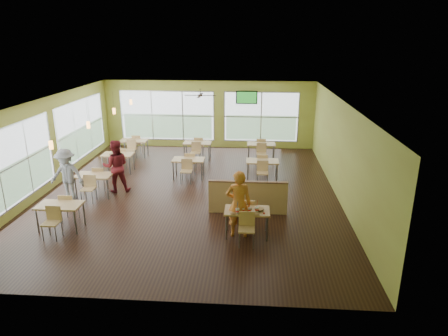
% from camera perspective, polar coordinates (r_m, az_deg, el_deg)
% --- Properties ---
extents(room, '(12.00, 12.04, 3.20)m').
position_cam_1_polar(room, '(13.47, -4.95, 2.85)').
color(room, black).
rests_on(room, ground).
extents(window_bays, '(9.24, 10.24, 2.38)m').
position_cam_1_polar(window_bays, '(16.99, -12.22, 5.34)').
color(window_bays, white).
rests_on(window_bays, room).
extents(main_table, '(1.22, 1.52, 0.87)m').
position_cam_1_polar(main_table, '(10.82, 3.31, -6.58)').
color(main_table, tan).
rests_on(main_table, floor).
extents(half_wall_divider, '(2.40, 0.14, 1.04)m').
position_cam_1_polar(half_wall_divider, '(12.19, 3.42, -4.16)').
color(half_wall_divider, tan).
rests_on(half_wall_divider, floor).
extents(dining_tables, '(6.92, 8.72, 0.87)m').
position_cam_1_polar(dining_tables, '(15.54, -7.71, 1.15)').
color(dining_tables, tan).
rests_on(dining_tables, floor).
extents(pendant_lights, '(0.11, 7.31, 0.86)m').
position_cam_1_polar(pendant_lights, '(14.74, -17.10, 6.88)').
color(pendant_lights, '#2D2119').
rests_on(pendant_lights, ceiling).
extents(ceiling_fan, '(1.25, 1.25, 0.29)m').
position_cam_1_polar(ceiling_fan, '(16.10, -3.42, 10.34)').
color(ceiling_fan, '#2D2119').
rests_on(ceiling_fan, ceiling).
extents(tv_backwall, '(1.00, 0.07, 0.60)m').
position_cam_1_polar(tv_backwall, '(18.91, 3.26, 10.02)').
color(tv_backwall, black).
rests_on(tv_backwall, wall_back).
extents(man_plaid, '(0.70, 0.47, 1.87)m').
position_cam_1_polar(man_plaid, '(10.66, 2.09, -5.16)').
color(man_plaid, '#DB5618').
rests_on(man_plaid, floor).
extents(patron_maroon, '(1.05, 0.92, 1.84)m').
position_cam_1_polar(patron_maroon, '(14.23, -15.20, 0.25)').
color(patron_maroon, maroon).
rests_on(patron_maroon, floor).
extents(patron_grey, '(1.21, 0.78, 1.76)m').
position_cam_1_polar(patron_grey, '(13.96, -21.56, -0.92)').
color(patron_grey, slate).
rests_on(patron_grey, floor).
extents(cup_blue, '(0.10, 0.10, 0.37)m').
position_cam_1_polar(cup_blue, '(10.52, 1.93, -6.14)').
color(cup_blue, white).
rests_on(cup_blue, main_table).
extents(cup_yellow, '(0.09, 0.09, 0.31)m').
position_cam_1_polar(cup_yellow, '(10.62, 2.73, -5.98)').
color(cup_yellow, white).
rests_on(cup_yellow, main_table).
extents(cup_red_near, '(0.09, 0.09, 0.32)m').
position_cam_1_polar(cup_red_near, '(10.62, 3.65, -5.98)').
color(cup_red_near, white).
rests_on(cup_red_near, main_table).
extents(cup_red_far, '(0.11, 0.11, 0.38)m').
position_cam_1_polar(cup_red_far, '(10.64, 4.73, -5.90)').
color(cup_red_far, white).
rests_on(cup_red_far, main_table).
extents(food_basket, '(0.25, 0.25, 0.06)m').
position_cam_1_polar(food_basket, '(10.75, 5.06, -5.90)').
color(food_basket, black).
rests_on(food_basket, main_table).
extents(ketchup_cup, '(0.05, 0.05, 0.02)m').
position_cam_1_polar(ketchup_cup, '(10.59, 5.75, -6.43)').
color(ketchup_cup, '#A21403').
rests_on(ketchup_cup, main_table).
extents(wrapper_left, '(0.16, 0.15, 0.04)m').
position_cam_1_polar(wrapper_left, '(10.51, 1.28, -6.50)').
color(wrapper_left, '#AB8653').
rests_on(wrapper_left, main_table).
extents(wrapper_mid, '(0.27, 0.25, 0.06)m').
position_cam_1_polar(wrapper_mid, '(10.79, 3.45, -5.79)').
color(wrapper_mid, '#AB8653').
rests_on(wrapper_mid, main_table).
extents(wrapper_right, '(0.16, 0.15, 0.03)m').
position_cam_1_polar(wrapper_right, '(10.52, 4.79, -6.56)').
color(wrapper_right, '#AB8653').
rests_on(wrapper_right, main_table).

